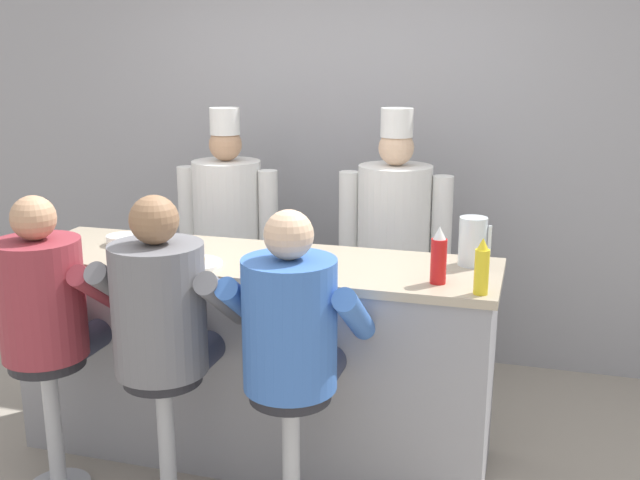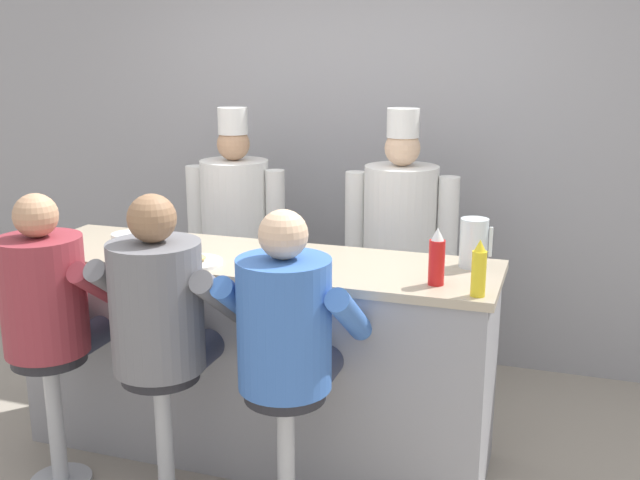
{
  "view_description": "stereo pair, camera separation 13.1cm",
  "coord_description": "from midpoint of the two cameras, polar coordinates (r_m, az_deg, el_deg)",
  "views": [
    {
      "loc": [
        1.28,
        -2.9,
        2.0
      ],
      "look_at": [
        0.35,
        0.3,
        1.14
      ],
      "focal_mm": 42.0,
      "sensor_mm": 36.0,
      "label": 1
    },
    {
      "loc": [
        1.4,
        -2.86,
        2.0
      ],
      "look_at": [
        0.35,
        0.3,
        1.14
      ],
      "focal_mm": 42.0,
      "sensor_mm": 36.0,
      "label": 2
    }
  ],
  "objects": [
    {
      "name": "coffee_mug_white",
      "position": [
        3.55,
        -1.47,
        -0.83
      ],
      "size": [
        0.13,
        0.09,
        0.09
      ],
      "color": "white",
      "rests_on": "diner_counter"
    },
    {
      "name": "diner_seated_grey",
      "position": [
        3.25,
        -10.85,
        -5.62
      ],
      "size": [
        0.6,
        0.59,
        1.43
      ],
      "color": "#B2B5BA",
      "rests_on": "ground_plane"
    },
    {
      "name": "diner_seated_blue",
      "position": [
        3.03,
        -1.26,
        -7.14
      ],
      "size": [
        0.58,
        0.57,
        1.4
      ],
      "color": "#B2B5BA",
      "rests_on": "ground_plane"
    },
    {
      "name": "breakfast_plate",
      "position": [
        3.51,
        -8.57,
        -1.63
      ],
      "size": [
        0.27,
        0.27,
        0.05
      ],
      "color": "white",
      "rests_on": "diner_counter"
    },
    {
      "name": "water_pitcher_clear",
      "position": [
        3.5,
        12.7,
        -0.22
      ],
      "size": [
        0.15,
        0.13,
        0.23
      ],
      "color": "silver",
      "rests_on": "diner_counter"
    },
    {
      "name": "ketchup_bottle_red",
      "position": [
        3.2,
        10.05,
        -1.38
      ],
      "size": [
        0.07,
        0.07,
        0.25
      ],
      "color": "red",
      "rests_on": "diner_counter"
    },
    {
      "name": "diner_counter",
      "position": [
        3.78,
        -3.89,
        -8.74
      ],
      "size": [
        2.34,
        0.66,
        1.02
      ],
      "color": "gray",
      "rests_on": "ground_plane"
    },
    {
      "name": "diner_seated_maroon",
      "position": [
        3.56,
        -18.96,
        -4.66
      ],
      "size": [
        0.57,
        0.56,
        1.39
      ],
      "color": "#B2B5BA",
      "rests_on": "ground_plane"
    },
    {
      "name": "cereal_bowl",
      "position": [
        3.97,
        -13.51,
        0.15
      ],
      "size": [
        0.17,
        0.17,
        0.05
      ],
      "color": "white",
      "rests_on": "diner_counter"
    },
    {
      "name": "hot_sauce_bottle_orange",
      "position": [
        3.38,
        -2.67,
        -1.26
      ],
      "size": [
        0.04,
        0.04,
        0.13
      ],
      "color": "orange",
      "rests_on": "diner_counter"
    },
    {
      "name": "cook_in_whites_far",
      "position": [
        4.32,
        6.97,
        -0.1
      ],
      "size": [
        0.66,
        0.42,
        1.68
      ],
      "color": "#232328",
      "rests_on": "ground_plane"
    },
    {
      "name": "cook_in_whites_near",
      "position": [
        4.64,
        -5.63,
        0.78
      ],
      "size": [
        0.65,
        0.42,
        1.66
      ],
      "color": "#232328",
      "rests_on": "ground_plane"
    },
    {
      "name": "mustard_bottle_yellow",
      "position": [
        3.09,
        13.2,
        -2.23
      ],
      "size": [
        0.06,
        0.06,
        0.24
      ],
      "color": "yellow",
      "rests_on": "diner_counter"
    },
    {
      "name": "wall_back",
      "position": [
        4.92,
        2.54,
        6.84
      ],
      "size": [
        10.0,
        0.06,
        2.7
      ],
      "color": "#99999E",
      "rests_on": "ground_plane"
    }
  ]
}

